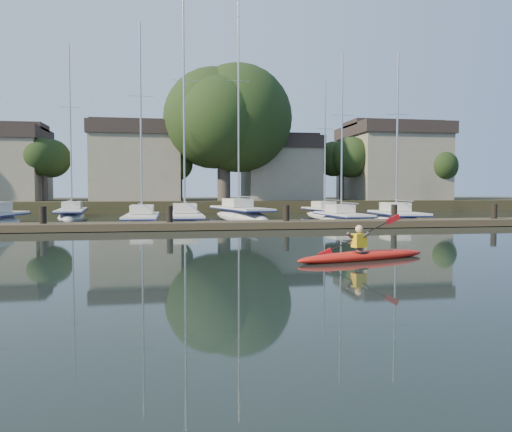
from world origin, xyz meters
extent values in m
plane|color=black|center=(0.00, 0.00, 0.00)|extent=(160.00, 160.00, 0.00)
ellipsoid|color=red|center=(2.42, 2.09, 0.10)|extent=(4.35, 1.78, 0.33)
cylinder|color=black|center=(2.29, 2.05, 0.20)|extent=(0.81, 0.81, 0.09)
imported|color=#312C2F|center=(2.29, 2.05, 0.55)|extent=(0.31, 0.39, 0.95)
cube|color=gold|center=(2.29, 2.05, 0.56)|extent=(0.43, 0.36, 0.39)
sphere|color=#E2BB8D|center=(2.29, 2.05, 0.89)|extent=(0.21, 0.21, 0.21)
cube|color=#443926|center=(0.00, 14.00, 0.20)|extent=(34.00, 2.00, 0.35)
cylinder|color=black|center=(-9.00, 14.00, 0.30)|extent=(0.32, 0.32, 1.80)
cylinder|color=black|center=(-3.00, 14.00, 0.30)|extent=(0.32, 0.32, 1.80)
cylinder|color=black|center=(3.00, 14.00, 0.30)|extent=(0.32, 0.32, 1.80)
cylinder|color=black|center=(9.00, 14.00, 0.30)|extent=(0.32, 0.32, 1.80)
cylinder|color=black|center=(15.00, 14.00, 0.30)|extent=(0.32, 0.32, 1.80)
ellipsoid|color=silver|center=(-4.60, 18.30, -0.32)|extent=(1.98, 7.85, 1.75)
cube|color=silver|center=(-4.60, 18.30, 0.51)|extent=(1.88, 6.44, 0.13)
cube|color=#161C4F|center=(-4.60, 18.30, 0.43)|extent=(1.96, 6.59, 0.07)
cube|color=beige|center=(-4.60, 18.77, 0.85)|extent=(1.30, 2.20, 0.51)
cylinder|color=#9EA0A5|center=(-4.60, 18.54, 6.09)|extent=(0.11, 0.11, 11.06)
cylinder|color=#9EA0A5|center=(-4.61, 17.13, 1.24)|extent=(0.09, 2.98, 0.07)
cylinder|color=#9EA0A5|center=(-4.60, 18.54, 7.41)|extent=(1.48, 0.04, 0.03)
ellipsoid|color=silver|center=(-2.11, 18.51, -0.34)|extent=(2.09, 8.80, 1.86)
cube|color=silver|center=(-2.11, 18.51, 0.54)|extent=(1.98, 7.22, 0.14)
cube|color=#161C4F|center=(-2.11, 18.51, 0.46)|extent=(2.06, 7.39, 0.08)
cube|color=beige|center=(-2.11, 19.03, 0.90)|extent=(1.38, 2.47, 0.54)
cylinder|color=#9EA0A5|center=(-2.11, 18.77, 6.94)|extent=(0.12, 0.12, 12.70)
cylinder|color=#9EA0A5|center=(-2.12, 17.19, 1.32)|extent=(0.09, 3.34, 0.08)
cylinder|color=#9EA0A5|center=(-2.11, 18.77, 8.46)|extent=(1.56, 0.04, 0.03)
ellipsoid|color=silver|center=(7.61, 18.32, -0.31)|extent=(2.15, 7.22, 1.70)
cube|color=silver|center=(7.61, 18.32, 0.49)|extent=(2.01, 5.93, 0.13)
cube|color=#161C4F|center=(7.61, 18.32, 0.42)|extent=(2.09, 6.08, 0.07)
cube|color=beige|center=(7.60, 18.75, 0.82)|extent=(1.33, 2.05, 0.49)
cylinder|color=#9EA0A5|center=(7.61, 18.54, 5.45)|extent=(0.11, 0.11, 9.84)
cylinder|color=#9EA0A5|center=(7.65, 17.25, 1.21)|extent=(0.18, 2.72, 0.07)
cylinder|color=#9EA0A5|center=(7.61, 18.54, 6.64)|extent=(1.43, 0.08, 0.03)
ellipsoid|color=silver|center=(11.21, 18.21, -0.35)|extent=(2.53, 7.08, 1.89)
cube|color=silver|center=(11.21, 18.21, 0.55)|extent=(2.35, 5.83, 0.14)
cube|color=#161C4F|center=(11.21, 18.21, 0.47)|extent=(2.44, 5.97, 0.08)
cube|color=beige|center=(11.23, 18.62, 0.92)|extent=(1.52, 2.04, 0.55)
cylinder|color=#9EA0A5|center=(11.22, 18.42, 5.57)|extent=(0.12, 0.12, 9.95)
cylinder|color=#9EA0A5|center=(11.14, 17.17, 1.34)|extent=(0.25, 2.65, 0.08)
cylinder|color=#9EA0A5|center=(11.22, 18.42, 6.76)|extent=(1.59, 0.13, 0.03)
ellipsoid|color=silver|center=(-10.18, 27.48, -0.33)|extent=(2.81, 8.57, 1.78)
cube|color=silver|center=(-10.18, 27.48, 0.51)|extent=(2.56, 7.05, 0.13)
cube|color=#161C4F|center=(-10.18, 27.48, 0.44)|extent=(2.65, 7.23, 0.07)
cube|color=beige|center=(-10.23, 27.99, 0.86)|extent=(1.54, 2.48, 0.51)
cylinder|color=#9EA0A5|center=(-10.20, 27.74, 6.64)|extent=(0.11, 0.11, 12.16)
cylinder|color=#9EA0A5|center=(-10.05, 26.23, 1.26)|extent=(0.40, 3.19, 0.07)
cylinder|color=#9EA0A5|center=(-10.20, 27.74, 8.10)|extent=(1.49, 0.18, 0.03)
ellipsoid|color=silver|center=(2.30, 26.32, -0.39)|extent=(4.36, 11.29, 2.10)
cube|color=silver|center=(2.30, 26.32, 0.61)|extent=(3.88, 9.32, 0.15)
cube|color=#161C4F|center=(2.30, 26.32, 0.52)|extent=(4.01, 9.55, 0.09)
cube|color=beige|center=(2.17, 26.97, 1.02)|extent=(2.10, 3.33, 0.61)
cylinder|color=#9EA0A5|center=(2.24, 26.64, 8.40)|extent=(0.13, 0.13, 15.48)
cylinder|color=#9EA0A5|center=(2.61, 24.69, 1.49)|extent=(0.88, 4.14, 0.09)
cylinder|color=#9EA0A5|center=(2.24, 26.64, 10.26)|extent=(1.74, 0.37, 0.03)
ellipsoid|color=silver|center=(9.15, 26.50, -0.32)|extent=(2.67, 7.50, 1.74)
cube|color=silver|center=(9.15, 26.50, 0.50)|extent=(2.44, 6.17, 0.13)
cube|color=#161C4F|center=(9.15, 26.50, 0.43)|extent=(2.53, 6.33, 0.07)
cube|color=beige|center=(9.11, 26.94, 0.84)|extent=(1.49, 2.18, 0.50)
cylinder|color=#9EA0A5|center=(9.13, 26.72, 5.60)|extent=(0.11, 0.11, 10.09)
cylinder|color=#9EA0A5|center=(9.27, 25.40, 1.24)|extent=(0.36, 2.78, 0.07)
cylinder|color=#9EA0A5|center=(9.13, 26.72, 6.81)|extent=(1.46, 0.18, 0.03)
cube|color=#282F17|center=(0.00, 44.00, 0.50)|extent=(90.00, 24.00, 1.00)
cube|color=gray|center=(-18.00, 38.00, 3.75)|extent=(7.00, 7.00, 5.50)
cube|color=#2B231F|center=(-18.00, 38.00, 7.10)|extent=(7.35, 7.35, 1.20)
cube|color=gray|center=(-6.00, 38.00, 4.00)|extent=(8.00, 8.00, 6.00)
cube|color=#2B231F|center=(-6.00, 38.00, 7.60)|extent=(8.40, 8.40, 1.20)
cube|color=gray|center=(8.00, 38.00, 3.50)|extent=(7.00, 7.00, 5.00)
cube|color=#2B231F|center=(8.00, 38.00, 6.60)|extent=(7.35, 7.35, 1.20)
cube|color=gray|center=(20.00, 38.00, 4.25)|extent=(9.00, 9.00, 6.50)
cube|color=#2B231F|center=(20.00, 38.00, 8.10)|extent=(9.45, 9.45, 1.20)
cylinder|color=#453C37|center=(2.00, 35.00, 3.50)|extent=(1.20, 1.20, 5.00)
sphere|color=black|center=(2.00, 35.00, 8.50)|extent=(8.50, 8.50, 8.50)
cylinder|color=#453C37|center=(-14.00, 36.00, 2.50)|extent=(0.48, 0.48, 3.00)
sphere|color=black|center=(-14.00, 36.00, 5.00)|extent=(3.40, 3.40, 3.40)
cylinder|color=#453C37|center=(-2.00, 35.50, 2.40)|extent=(0.38, 0.38, 2.80)
sphere|color=black|center=(-2.00, 35.50, 4.60)|extent=(2.72, 2.72, 2.72)
cylinder|color=#453C37|center=(14.00, 36.50, 2.60)|extent=(0.50, 0.50, 3.20)
sphere|color=black|center=(14.00, 36.50, 5.25)|extent=(3.57, 3.57, 3.57)
cylinder|color=#453C37|center=(24.00, 35.00, 2.30)|extent=(0.41, 0.41, 2.60)
sphere|color=black|center=(24.00, 35.00, 4.45)|extent=(2.89, 2.89, 2.89)
camera|label=1|loc=(-2.99, -11.30, 1.99)|focal=35.00mm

